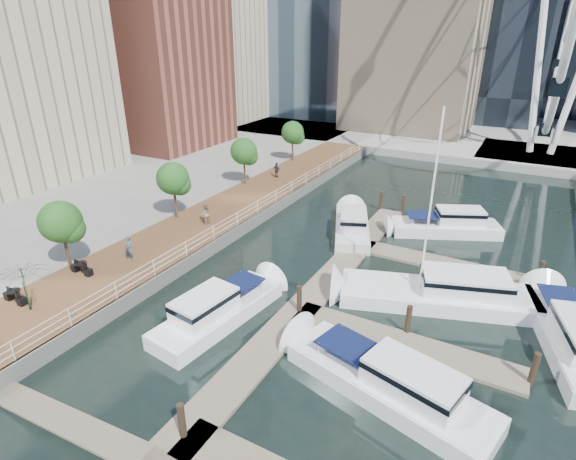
{
  "coord_description": "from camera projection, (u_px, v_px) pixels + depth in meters",
  "views": [
    {
      "loc": [
        12.92,
        -11.42,
        14.95
      ],
      "look_at": [
        -0.01,
        12.16,
        3.0
      ],
      "focal_mm": 28.0,
      "sensor_mm": 36.0,
      "label": 1
    }
  ],
  "objects": [
    {
      "name": "seawall",
      "position": [
        239.0,
        231.0,
        35.34
      ],
      "size": [
        0.25,
        60.0,
        1.0
      ],
      "primitive_type": "cube",
      "color": "#595954",
      "rests_on": "ground"
    },
    {
      "name": "yacht_foreground",
      "position": [
        386.0,
        394.0,
        20.2
      ],
      "size": [
        10.91,
        5.4,
        2.15
      ],
      "primitive_type": null,
      "rotation": [
        0.0,
        0.0,
        1.31
      ],
      "color": "white",
      "rests_on": "ground"
    },
    {
      "name": "pier",
      "position": [
        539.0,
        157.0,
        56.2
      ],
      "size": [
        14.0,
        12.0,
        1.0
      ],
      "primitive_type": "cube",
      "color": "gray",
      "rests_on": "ground"
    },
    {
      "name": "pedestrian_far",
      "position": [
        277.0,
        170.0,
        46.37
      ],
      "size": [
        0.99,
        0.59,
        1.58
      ],
      "primitive_type": "imported",
      "rotation": [
        0.0,
        0.0,
        2.91
      ],
      "color": "#30333C",
      "rests_on": "boardwalk"
    },
    {
      "name": "floating_docks",
      "position": [
        394.0,
        312.0,
        25.19
      ],
      "size": [
        16.0,
        34.0,
        2.6
      ],
      "color": "#6D6051",
      "rests_on": "ground"
    },
    {
      "name": "land_inland",
      "position": [
        9.0,
        177.0,
        48.53
      ],
      "size": [
        48.0,
        90.0,
        1.0
      ],
      "primitive_type": "cube",
      "color": "gray",
      "rests_on": "ground"
    },
    {
      "name": "ground",
      "position": [
        163.0,
        382.0,
        20.89
      ],
      "size": [
        520.0,
        520.0,
        0.0
      ],
      "primitive_type": "plane",
      "color": "black",
      "rests_on": "ground"
    },
    {
      "name": "pedestrian_near",
      "position": [
        129.0,
        248.0,
        29.48
      ],
      "size": [
        0.68,
        0.48,
        1.74
      ],
      "primitive_type": "imported",
      "rotation": [
        0.0,
        0.0,
        0.1
      ],
      "color": "#4A5563",
      "rests_on": "boardwalk"
    },
    {
      "name": "boardwalk",
      "position": [
        208.0,
        224.0,
        36.66
      ],
      "size": [
        6.0,
        60.0,
        1.0
      ],
      "primitive_type": "cube",
      "color": "brown",
      "rests_on": "ground"
    },
    {
      "name": "moored_yachts",
      "position": [
        421.0,
        303.0,
        26.9
      ],
      "size": [
        21.8,
        34.43,
        11.5
      ],
      "color": "white",
      "rests_on": "ground"
    },
    {
      "name": "railing",
      "position": [
        237.0,
        219.0,
        34.97
      ],
      "size": [
        0.1,
        60.0,
        1.05
      ],
      "primitive_type": null,
      "color": "white",
      "rests_on": "boardwalk"
    },
    {
      "name": "pedestrian_mid",
      "position": [
        205.0,
        214.0,
        35.12
      ],
      "size": [
        0.88,
        0.99,
        1.68
      ],
      "primitive_type": "imported",
      "rotation": [
        0.0,
        0.0,
        -1.92
      ],
      "color": "gray",
      "rests_on": "boardwalk"
    },
    {
      "name": "street_trees",
      "position": [
        173.0,
        179.0,
        35.38
      ],
      "size": [
        2.6,
        42.6,
        4.6
      ],
      "color": "#3F2B1C",
      "rests_on": "ground"
    },
    {
      "name": "land_far",
      "position": [
        477.0,
        100.0,
        102.41
      ],
      "size": [
        200.0,
        114.0,
        1.0
      ],
      "primitive_type": "cube",
      "color": "gray",
      "rests_on": "ground"
    },
    {
      "name": "midrise_condos",
      "position": [
        94.0,
        45.0,
        51.68
      ],
      "size": [
        19.0,
        67.0,
        28.0
      ],
      "color": "#BCAD8E",
      "rests_on": "ground"
    }
  ]
}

